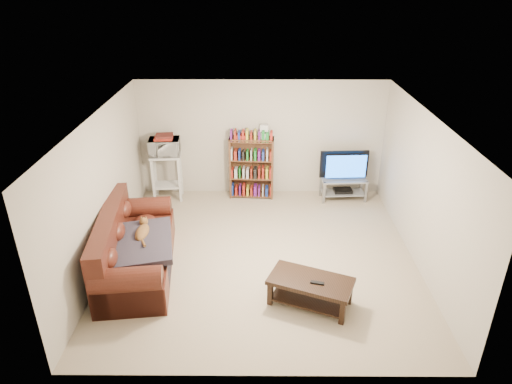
{
  "coord_description": "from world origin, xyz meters",
  "views": [
    {
      "loc": [
        -0.06,
        -6.38,
        4.3
      ],
      "look_at": [
        -0.1,
        0.4,
        1.0
      ],
      "focal_mm": 32.0,
      "sensor_mm": 36.0,
      "label": 1
    }
  ],
  "objects_px": {
    "sofa": "(131,251)",
    "tv_stand": "(343,185)",
    "coffee_table": "(310,287)",
    "bookshelf": "(252,167)"
  },
  "relations": [
    {
      "from": "coffee_table",
      "to": "tv_stand",
      "type": "height_order",
      "value": "tv_stand"
    },
    {
      "from": "tv_stand",
      "to": "coffee_table",
      "type": "bearing_deg",
      "value": -110.09
    },
    {
      "from": "sofa",
      "to": "coffee_table",
      "type": "relative_size",
      "value": 1.9
    },
    {
      "from": "tv_stand",
      "to": "bookshelf",
      "type": "xyz_separation_m",
      "value": [
        -1.89,
        0.11,
        0.35
      ]
    },
    {
      "from": "sofa",
      "to": "tv_stand",
      "type": "bearing_deg",
      "value": 27.17
    },
    {
      "from": "sofa",
      "to": "tv_stand",
      "type": "relative_size",
      "value": 2.59
    },
    {
      "from": "coffee_table",
      "to": "tv_stand",
      "type": "xyz_separation_m",
      "value": [
        1.02,
        3.34,
        0.02
      ]
    },
    {
      "from": "sofa",
      "to": "tv_stand",
      "type": "height_order",
      "value": "sofa"
    },
    {
      "from": "tv_stand",
      "to": "bookshelf",
      "type": "height_order",
      "value": "bookshelf"
    },
    {
      "from": "sofa",
      "to": "bookshelf",
      "type": "distance_m",
      "value": 3.23
    }
  ]
}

